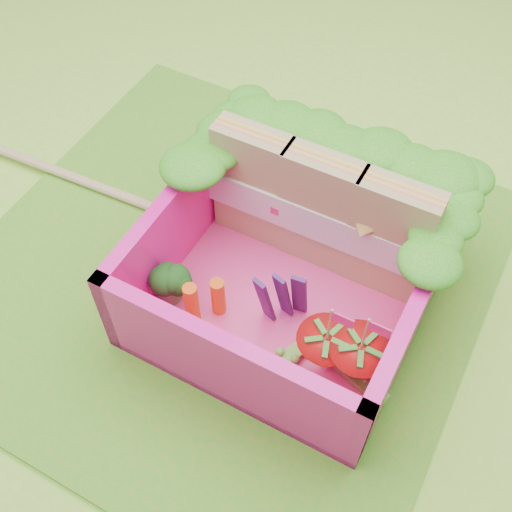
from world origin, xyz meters
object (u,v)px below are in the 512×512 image
object	(u,v)px
bento_box	(290,268)
broccoli	(166,278)
strawberry_left	(324,353)
sandwich_stack	(320,211)
chopsticks	(95,186)
strawberry_right	(357,363)

from	to	relation	value
bento_box	broccoli	size ratio (longest dim) A/B	4.27
broccoli	strawberry_left	bearing A→B (deg)	0.56
sandwich_stack	bento_box	bearing A→B (deg)	-90.85
broccoli	chopsticks	size ratio (longest dim) A/B	0.13
bento_box	broccoli	bearing A→B (deg)	-149.70
chopsticks	sandwich_stack	bearing A→B (deg)	6.48
strawberry_right	strawberry_left	bearing A→B (deg)	-172.13
broccoli	strawberry_right	distance (m)	1.00
sandwich_stack	strawberry_right	xyz separation A→B (m)	(0.47, -0.58, -0.19)
sandwich_stack	chopsticks	xyz separation A→B (m)	(-1.34, -0.15, -0.36)
broccoli	chopsticks	xyz separation A→B (m)	(-0.82, 0.45, -0.19)
sandwich_stack	strawberry_left	xyz separation A→B (m)	(0.32, -0.60, -0.20)
bento_box	strawberry_left	distance (m)	0.45
broccoli	bento_box	bearing A→B (deg)	30.30
sandwich_stack	strawberry_right	bearing A→B (deg)	-50.74
bento_box	sandwich_stack	world-z (taller)	sandwich_stack
bento_box	broccoli	world-z (taller)	bento_box
strawberry_left	bento_box	bearing A→B (deg)	137.73
strawberry_left	broccoli	bearing A→B (deg)	-179.44
bento_box	chopsticks	size ratio (longest dim) A/B	0.53
strawberry_left	chopsticks	xyz separation A→B (m)	(-1.66, 0.44, -0.17)
strawberry_left	strawberry_right	distance (m)	0.15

